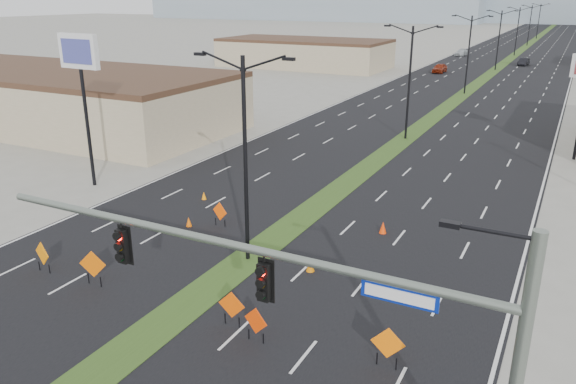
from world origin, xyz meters
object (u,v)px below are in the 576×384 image
at_px(streetlight_2, 469,52).
at_px(construction_sign_3, 232,306).
at_px(car_left, 440,68).
at_px(construction_sign_0, 42,255).
at_px(signal_mast, 327,312).
at_px(car_far, 461,53).
at_px(streetlight_0, 245,155).
at_px(construction_sign_5, 388,344).
at_px(streetlight_5, 530,24).
at_px(streetlight_3, 499,38).
at_px(cone_2, 383,228).
at_px(cone_0, 189,222).
at_px(cone_3, 204,196).
at_px(cone_1, 310,265).
at_px(streetlight_1, 409,79).
at_px(pole_sign_west, 80,63).
at_px(construction_sign_2, 220,212).
at_px(construction_sign_4, 256,322).
at_px(streetlight_4, 517,30).
at_px(streetlight_6, 539,20).
at_px(construction_sign_1, 93,265).
at_px(car_mid, 524,62).

xyz_separation_m(streetlight_2, construction_sign_3, (2.55, -61.43, -4.52)).
xyz_separation_m(car_left, construction_sign_0, (0.00, -81.69, 0.15)).
distance_m(signal_mast, car_far, 117.76).
distance_m(streetlight_0, construction_sign_5, 11.19).
bearing_deg(streetlight_5, streetlight_3, -90.00).
relative_size(streetlight_2, cone_2, 14.64).
xyz_separation_m(cone_0, cone_3, (-1.85, 4.09, -0.02)).
xyz_separation_m(car_left, cone_2, (12.92, -69.85, -0.42)).
xyz_separation_m(construction_sign_3, cone_1, (0.79, 5.68, -0.56)).
xyz_separation_m(streetlight_1, cone_2, (4.99, -21.79, -5.08)).
bearing_deg(cone_2, streetlight_0, -128.80).
height_order(construction_sign_3, cone_3, construction_sign_3).
relative_size(streetlight_3, pole_sign_west, 0.98).
height_order(streetlight_0, construction_sign_2, streetlight_0).
relative_size(streetlight_3, construction_sign_5, 6.18).
height_order(car_left, construction_sign_4, car_left).
distance_m(car_left, construction_sign_3, 82.16).
relative_size(streetlight_1, cone_2, 14.64).
relative_size(construction_sign_0, pole_sign_west, 0.15).
relative_size(streetlight_2, construction_sign_0, 6.40).
bearing_deg(signal_mast, streetlight_0, 130.54).
distance_m(streetlight_3, construction_sign_0, 90.10).
distance_m(streetlight_4, construction_sign_5, 117.59).
height_order(streetlight_3, car_far, streetlight_3).
xyz_separation_m(streetlight_6, cone_3, (-7.02, -161.85, -5.15)).
bearing_deg(cone_2, streetlight_1, 102.90).
bearing_deg(streetlight_4, construction_sign_5, -85.67).
height_order(car_left, construction_sign_3, construction_sign_3).
bearing_deg(construction_sign_3, cone_2, 72.88).
relative_size(construction_sign_0, construction_sign_5, 0.97).
bearing_deg(construction_sign_1, car_far, 76.29).
relative_size(streetlight_5, cone_1, 14.72).
distance_m(construction_sign_0, cone_2, 17.53).
bearing_deg(car_left, cone_2, -78.74).
distance_m(construction_sign_0, construction_sign_1, 3.12).
distance_m(streetlight_0, streetlight_4, 112.00).
xyz_separation_m(streetlight_3, streetlight_5, (0.00, 56.00, 0.00)).
xyz_separation_m(cone_1, cone_3, (-10.36, 5.90, -0.07)).
bearing_deg(streetlight_0, streetlight_2, 90.00).
bearing_deg(construction_sign_4, car_mid, 100.54).
bearing_deg(streetlight_5, streetlight_6, 90.00).
xyz_separation_m(construction_sign_0, construction_sign_2, (4.30, 8.58, -0.08)).
height_order(streetlight_0, car_far, streetlight_0).
distance_m(streetlight_0, construction_sign_2, 6.54).
xyz_separation_m(streetlight_0, construction_sign_2, (-3.62, 2.95, -4.58)).
height_order(streetlight_2, construction_sign_0, streetlight_2).
height_order(signal_mast, streetlight_1, streetlight_1).
relative_size(streetlight_4, car_left, 2.23).
bearing_deg(cone_0, cone_2, 22.23).
bearing_deg(pole_sign_west, car_left, 86.97).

